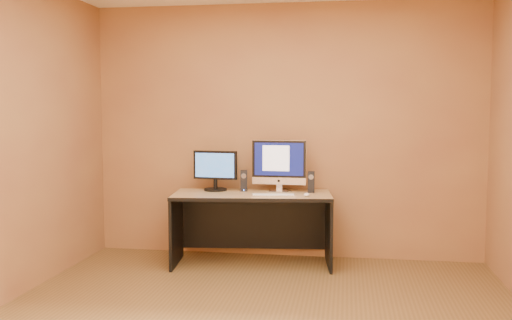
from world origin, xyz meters
name	(u,v)px	position (x,y,z in m)	size (l,w,h in m)	color
walls	(254,142)	(0.00, 0.00, 1.30)	(4.00, 4.00, 2.60)	olive
desk	(252,229)	(-0.28, 1.58, 0.35)	(1.53, 0.67, 0.71)	tan
imac	(279,165)	(-0.04, 1.73, 0.97)	(0.54, 0.20, 0.52)	#BABABE
second_monitor	(215,171)	(-0.68, 1.73, 0.91)	(0.46, 0.23, 0.40)	black
speaker_left	(244,181)	(-0.38, 1.72, 0.81)	(0.06, 0.07, 0.21)	black
speaker_right	(311,182)	(0.29, 1.73, 0.81)	(0.06, 0.07, 0.21)	black
keyboard	(273,195)	(-0.05, 1.45, 0.71)	(0.41, 0.11, 0.02)	silver
mouse	(307,195)	(0.26, 1.47, 0.72)	(0.06, 0.10, 0.03)	white
cable_a	(288,190)	(0.04, 1.87, 0.71)	(0.01, 0.01, 0.21)	black
cable_b	(279,190)	(-0.04, 1.86, 0.71)	(0.01, 0.01, 0.17)	black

